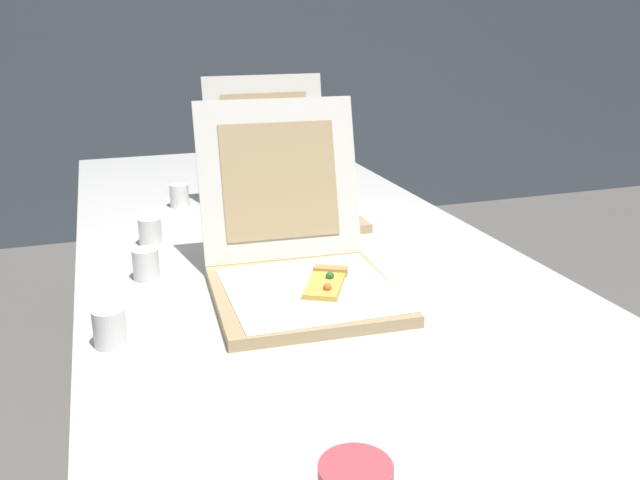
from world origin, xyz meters
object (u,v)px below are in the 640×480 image
(cup_white_near_center, at_px, (146,264))
(cup_white_mid, at_px, (150,232))
(table, at_px, (289,259))
(cup_white_far, at_px, (179,196))
(pizza_box_front, at_px, (300,266))
(pizza_box_middle, at_px, (282,197))
(cup_white_near_left, at_px, (110,327))

(cup_white_near_center, bearing_deg, cup_white_mid, 82.72)
(table, xyz_separation_m, cup_white_far, (-0.21, 0.40, 0.07))
(pizza_box_front, height_order, cup_white_mid, pizza_box_front)
(pizza_box_front, height_order, cup_white_near_center, pizza_box_front)
(pizza_box_middle, distance_m, cup_white_far, 0.31)
(table, distance_m, cup_white_near_left, 0.59)
(pizza_box_middle, bearing_deg, cup_white_near_left, -127.71)
(pizza_box_middle, bearing_deg, cup_white_near_center, -139.25)
(pizza_box_front, relative_size, cup_white_far, 7.12)
(table, distance_m, cup_white_near_center, 0.37)
(cup_white_far, bearing_deg, cup_white_near_left, -105.03)
(pizza_box_front, distance_m, cup_white_near_center, 0.32)
(pizza_box_middle, relative_size, cup_white_mid, 6.28)
(pizza_box_middle, height_order, cup_white_mid, pizza_box_middle)
(cup_white_near_left, relative_size, cup_white_near_center, 1.00)
(table, height_order, pizza_box_middle, pizza_box_middle)
(cup_white_near_left, relative_size, cup_white_far, 1.00)
(table, xyz_separation_m, cup_white_near_center, (-0.34, -0.13, 0.07))
(pizza_box_middle, bearing_deg, table, -102.47)
(cup_white_far, xyz_separation_m, cup_white_mid, (-0.11, -0.31, 0.00))
(cup_white_far, bearing_deg, pizza_box_front, -77.87)
(cup_white_near_left, height_order, cup_white_mid, same)
(pizza_box_front, height_order, cup_white_near_left, pizza_box_front)
(pizza_box_middle, distance_m, cup_white_mid, 0.38)
(cup_white_far, relative_size, cup_white_mid, 1.00)
(table, bearing_deg, pizza_box_middle, 78.21)
(table, xyz_separation_m, pizza_box_middle, (0.04, 0.21, 0.10))
(table, height_order, cup_white_near_left, cup_white_near_left)
(table, height_order, cup_white_mid, cup_white_mid)
(pizza_box_front, bearing_deg, cup_white_near_left, -158.68)
(cup_white_far, height_order, cup_white_mid, same)
(cup_white_near_center, bearing_deg, cup_white_far, 75.59)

